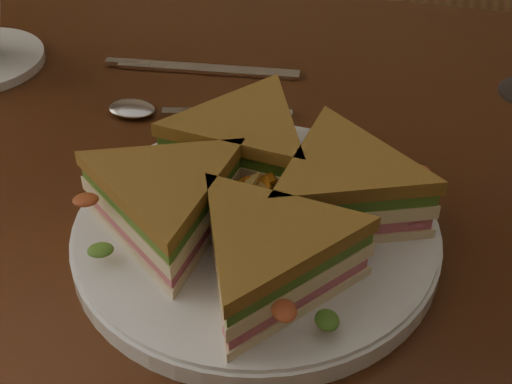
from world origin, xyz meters
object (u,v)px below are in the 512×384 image
sandwich_wedges (256,197)px  table (231,247)px  knife (195,69)px  plate (256,234)px  spoon (155,110)px

sandwich_wedges → table: bearing=117.9°
sandwich_wedges → knife: size_ratio=1.47×
plate → spoon: size_ratio=1.58×
plate → knife: plate is taller
plate → knife: bearing=117.6°
spoon → knife: spoon is taller
table → knife: size_ratio=5.58×
table → spoon: (-0.10, 0.07, 0.10)m
plate → sandwich_wedges: (-0.00, 0.00, 0.04)m
knife → plate: bearing=-68.6°
table → plate: size_ratio=4.19×
plate → spoon: bearing=132.2°
plate → knife: (-0.13, 0.25, -0.01)m
spoon → knife: size_ratio=0.84×
knife → table: bearing=-68.8°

